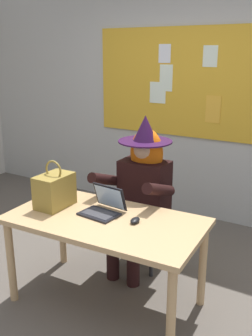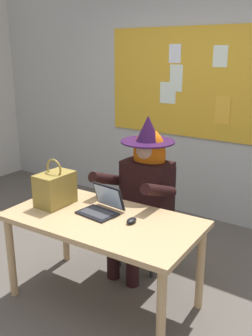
{
  "view_description": "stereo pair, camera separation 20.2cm",
  "coord_description": "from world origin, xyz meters",
  "px_view_note": "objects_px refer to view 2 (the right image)",
  "views": [
    {
      "loc": [
        1.55,
        -2.14,
        1.89
      ],
      "look_at": [
        0.08,
        0.31,
        1.01
      ],
      "focal_mm": 40.7,
      "sensor_mm": 36.0,
      "label": 1
    },
    {
      "loc": [
        1.72,
        -2.03,
        1.89
      ],
      "look_at": [
        0.08,
        0.31,
        1.01
      ],
      "focal_mm": 40.7,
      "sensor_mm": 36.0,
      "label": 2
    }
  ],
  "objects_px": {
    "desk_main": "(103,228)",
    "laptop": "(102,207)",
    "handbag": "(55,189)",
    "chair_at_desk": "(150,209)",
    "computer_mouse": "(131,221)",
    "person_costumed": "(143,184)"
  },
  "relations": [
    {
      "from": "desk_main",
      "to": "laptop",
      "type": "relative_size",
      "value": 4.81
    },
    {
      "from": "handbag",
      "to": "chair_at_desk",
      "type": "bearing_deg",
      "value": 60.68
    },
    {
      "from": "handbag",
      "to": "computer_mouse",
      "type": "bearing_deg",
      "value": 5.19
    },
    {
      "from": "laptop",
      "to": "computer_mouse",
      "type": "relative_size",
      "value": 2.95
    },
    {
      "from": "person_costumed",
      "to": "chair_at_desk",
      "type": "bearing_deg",
      "value": -179.06
    },
    {
      "from": "desk_main",
      "to": "handbag",
      "type": "bearing_deg",
      "value": -178.57
    },
    {
      "from": "chair_at_desk",
      "to": "laptop",
      "type": "bearing_deg",
      "value": -4.06
    },
    {
      "from": "desk_main",
      "to": "computer_mouse",
      "type": "distance_m",
      "value": 0.25
    },
    {
      "from": "chair_at_desk",
      "to": "laptop",
      "type": "distance_m",
      "value": 0.71
    },
    {
      "from": "desk_main",
      "to": "person_costumed",
      "type": "bearing_deg",
      "value": 93.6
    },
    {
      "from": "computer_mouse",
      "to": "handbag",
      "type": "relative_size",
      "value": 0.28
    },
    {
      "from": "desk_main",
      "to": "laptop",
      "type": "distance_m",
      "value": 0.16
    },
    {
      "from": "computer_mouse",
      "to": "handbag",
      "type": "bearing_deg",
      "value": 179.16
    },
    {
      "from": "desk_main",
      "to": "laptop",
      "type": "xyz_separation_m",
      "value": [
        -0.07,
        0.07,
        0.13
      ]
    },
    {
      "from": "person_costumed",
      "to": "computer_mouse",
      "type": "xyz_separation_m",
      "value": [
        0.26,
        -0.57,
        -0.06
      ]
    },
    {
      "from": "person_costumed",
      "to": "laptop",
      "type": "relative_size",
      "value": 4.48
    },
    {
      "from": "laptop",
      "to": "chair_at_desk",
      "type": "bearing_deg",
      "value": 93.32
    },
    {
      "from": "chair_at_desk",
      "to": "handbag",
      "type": "distance_m",
      "value": 0.93
    },
    {
      "from": "desk_main",
      "to": "computer_mouse",
      "type": "bearing_deg",
      "value": 12.83
    },
    {
      "from": "desk_main",
      "to": "chair_at_desk",
      "type": "xyz_separation_m",
      "value": [
        -0.04,
        0.74,
        -0.12
      ]
    },
    {
      "from": "desk_main",
      "to": "chair_at_desk",
      "type": "relative_size",
      "value": 1.63
    },
    {
      "from": "person_costumed",
      "to": "handbag",
      "type": "xyz_separation_m",
      "value": [
        -0.43,
        -0.63,
        0.06
      ]
    }
  ]
}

